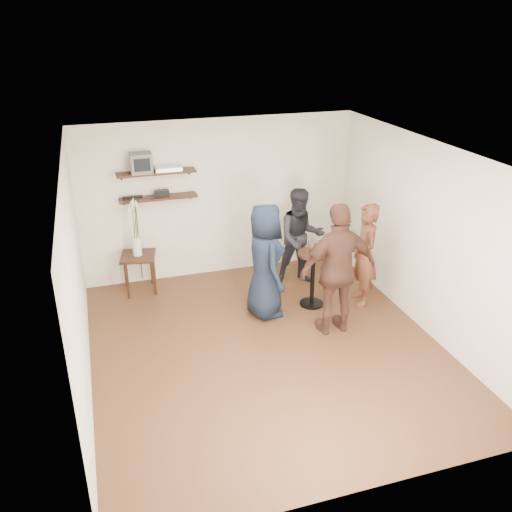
{
  "coord_description": "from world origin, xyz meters",
  "views": [
    {
      "loc": [
        -1.93,
        -5.74,
        4.06
      ],
      "look_at": [
        -0.03,
        0.4,
        1.17
      ],
      "focal_mm": 38.0,
      "sensor_mm": 36.0,
      "label": 1
    }
  ],
  "objects_px": {
    "radio": "(162,193)",
    "person_plaid": "(364,255)",
    "dvd_deck": "(168,168)",
    "crt_monitor": "(141,163)",
    "person_navy": "(265,261)",
    "side_table": "(138,261)",
    "person_brown": "(338,270)",
    "person_dark": "(301,237)",
    "drinks_table": "(313,272)"
  },
  "relations": [
    {
      "from": "person_dark",
      "to": "person_brown",
      "type": "height_order",
      "value": "person_brown"
    },
    {
      "from": "person_navy",
      "to": "person_plaid",
      "type": "bearing_deg",
      "value": -97.13
    },
    {
      "from": "crt_monitor",
      "to": "person_navy",
      "type": "height_order",
      "value": "crt_monitor"
    },
    {
      "from": "radio",
      "to": "crt_monitor",
      "type": "bearing_deg",
      "value": 180.0
    },
    {
      "from": "dvd_deck",
      "to": "person_plaid",
      "type": "relative_size",
      "value": 0.25
    },
    {
      "from": "person_brown",
      "to": "radio",
      "type": "bearing_deg",
      "value": -49.87
    },
    {
      "from": "drinks_table",
      "to": "person_dark",
      "type": "relative_size",
      "value": 0.54
    },
    {
      "from": "dvd_deck",
      "to": "side_table",
      "type": "bearing_deg",
      "value": -159.54
    },
    {
      "from": "crt_monitor",
      "to": "drinks_table",
      "type": "height_order",
      "value": "crt_monitor"
    },
    {
      "from": "person_navy",
      "to": "person_dark",
      "type": "bearing_deg",
      "value": -50.04
    },
    {
      "from": "drinks_table",
      "to": "person_brown",
      "type": "bearing_deg",
      "value": -88.21
    },
    {
      "from": "crt_monitor",
      "to": "radio",
      "type": "bearing_deg",
      "value": 0.0
    },
    {
      "from": "drinks_table",
      "to": "person_plaid",
      "type": "distance_m",
      "value": 0.8
    },
    {
      "from": "crt_monitor",
      "to": "radio",
      "type": "height_order",
      "value": "crt_monitor"
    },
    {
      "from": "drinks_table",
      "to": "radio",
      "type": "bearing_deg",
      "value": 143.6
    },
    {
      "from": "side_table",
      "to": "person_navy",
      "type": "distance_m",
      "value": 2.12
    },
    {
      "from": "crt_monitor",
      "to": "radio",
      "type": "distance_m",
      "value": 0.57
    },
    {
      "from": "person_navy",
      "to": "person_brown",
      "type": "relative_size",
      "value": 0.91
    },
    {
      "from": "crt_monitor",
      "to": "side_table",
      "type": "xyz_separation_m",
      "value": [
        -0.19,
        -0.22,
        -1.5
      ]
    },
    {
      "from": "radio",
      "to": "side_table",
      "type": "height_order",
      "value": "radio"
    },
    {
      "from": "crt_monitor",
      "to": "side_table",
      "type": "height_order",
      "value": "crt_monitor"
    },
    {
      "from": "crt_monitor",
      "to": "person_dark",
      "type": "relative_size",
      "value": 0.2
    },
    {
      "from": "dvd_deck",
      "to": "side_table",
      "type": "xyz_separation_m",
      "value": [
        -0.59,
        -0.22,
        -1.38
      ]
    },
    {
      "from": "drinks_table",
      "to": "person_brown",
      "type": "xyz_separation_m",
      "value": [
        0.02,
        -0.77,
        0.37
      ]
    },
    {
      "from": "crt_monitor",
      "to": "drinks_table",
      "type": "distance_m",
      "value": 3.04
    },
    {
      "from": "side_table",
      "to": "dvd_deck",
      "type": "bearing_deg",
      "value": 20.46
    },
    {
      "from": "crt_monitor",
      "to": "person_plaid",
      "type": "distance_m",
      "value": 3.61
    },
    {
      "from": "drinks_table",
      "to": "person_plaid",
      "type": "relative_size",
      "value": 0.55
    },
    {
      "from": "person_dark",
      "to": "radio",
      "type": "bearing_deg",
      "value": 168.6
    },
    {
      "from": "side_table",
      "to": "person_navy",
      "type": "height_order",
      "value": "person_navy"
    },
    {
      "from": "side_table",
      "to": "drinks_table",
      "type": "xyz_separation_m",
      "value": [
        2.43,
        -1.23,
        0.03
      ]
    },
    {
      "from": "crt_monitor",
      "to": "radio",
      "type": "xyz_separation_m",
      "value": [
        0.28,
        0.0,
        -0.5
      ]
    },
    {
      "from": "dvd_deck",
      "to": "radio",
      "type": "distance_m",
      "value": 0.4
    },
    {
      "from": "dvd_deck",
      "to": "drinks_table",
      "type": "xyz_separation_m",
      "value": [
        1.84,
        -1.45,
        -1.34
      ]
    },
    {
      "from": "dvd_deck",
      "to": "person_brown",
      "type": "relative_size",
      "value": 0.22
    },
    {
      "from": "crt_monitor",
      "to": "person_navy",
      "type": "xyz_separation_m",
      "value": [
        1.48,
        -1.49,
        -1.17
      ]
    },
    {
      "from": "dvd_deck",
      "to": "side_table",
      "type": "distance_m",
      "value": 1.52
    },
    {
      "from": "dvd_deck",
      "to": "person_dark",
      "type": "height_order",
      "value": "dvd_deck"
    },
    {
      "from": "dvd_deck",
      "to": "crt_monitor",
      "type": "bearing_deg",
      "value": 180.0
    },
    {
      "from": "radio",
      "to": "person_plaid",
      "type": "relative_size",
      "value": 0.14
    },
    {
      "from": "side_table",
      "to": "person_plaid",
      "type": "distance_m",
      "value": 3.48
    },
    {
      "from": "radio",
      "to": "side_table",
      "type": "xyz_separation_m",
      "value": [
        -0.47,
        -0.22,
        -1.0
      ]
    },
    {
      "from": "radio",
      "to": "person_plaid",
      "type": "xyz_separation_m",
      "value": [
        2.72,
        -1.6,
        -0.73
      ]
    },
    {
      "from": "side_table",
      "to": "person_brown",
      "type": "height_order",
      "value": "person_brown"
    },
    {
      "from": "radio",
      "to": "drinks_table",
      "type": "distance_m",
      "value": 2.62
    },
    {
      "from": "dvd_deck",
      "to": "side_table",
      "type": "relative_size",
      "value": 0.64
    },
    {
      "from": "person_brown",
      "to": "crt_monitor",
      "type": "bearing_deg",
      "value": -46.13
    },
    {
      "from": "side_table",
      "to": "crt_monitor",
      "type": "bearing_deg",
      "value": 48.97
    },
    {
      "from": "person_navy",
      "to": "side_table",
      "type": "bearing_deg",
      "value": 49.77
    },
    {
      "from": "radio",
      "to": "person_dark",
      "type": "xyz_separation_m",
      "value": [
        2.06,
        -0.69,
        -0.72
      ]
    }
  ]
}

